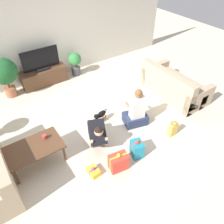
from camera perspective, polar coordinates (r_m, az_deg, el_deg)
ground_plane at (r=5.16m, az=-4.51°, el=-3.34°), size 16.00×16.00×0.00m
wall_back at (r=6.58m, az=-17.69°, el=18.55°), size 8.40×0.06×2.60m
sofa_right at (r=6.13m, az=15.82°, el=6.50°), size 0.92×1.74×0.82m
coffee_table at (r=4.38m, az=-19.66°, el=-9.02°), size 1.04×0.64×0.44m
tv_console at (r=6.72m, az=-17.23°, el=8.81°), size 1.29×0.42×0.46m
tv at (r=6.48m, az=-18.11°, el=12.61°), size 1.04×0.20×0.62m
potted_plant_back_right at (r=6.87m, az=-9.60°, el=12.76°), size 0.38×0.38×0.72m
potted_plant_back_left at (r=6.29m, az=-26.34°, el=9.14°), size 0.68×0.68×1.09m
person_kneeling at (r=4.51m, az=-4.03°, el=-5.44°), size 0.57×0.83×0.77m
person_sitting at (r=4.99m, az=6.34°, el=0.06°), size 0.60×0.56×0.97m
dog at (r=5.09m, az=-3.11°, el=-0.80°), size 0.44×0.21×0.30m
gift_box_a at (r=4.24m, az=-4.84°, el=-15.24°), size 0.19×0.25×0.18m
gift_box_b at (r=4.44m, az=6.49°, el=-9.51°), size 0.28×0.32×0.42m
gift_box_c at (r=4.22m, az=1.72°, el=-12.90°), size 0.38×0.28×0.41m
gift_bag_a at (r=4.98m, az=15.58°, el=-4.33°), size 0.20×0.13×0.36m
mug at (r=4.40m, az=-17.21°, el=-6.23°), size 0.12×0.08×0.09m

